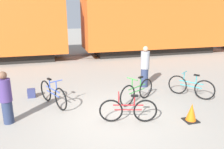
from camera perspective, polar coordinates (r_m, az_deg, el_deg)
name	(u,v)px	position (r m, az deg, el deg)	size (l,w,h in m)	color
ground_plane	(115,118)	(6.80, 0.92, -11.26)	(80.00, 80.00, 0.00)	gray
freight_train	(74,15)	(15.74, -9.81, 15.18)	(48.01, 3.14, 5.69)	black
rail_near	(78,59)	(15.34, -8.99, 3.99)	(60.01, 0.07, 0.01)	#4C4238
rail_far	(75,55)	(16.74, -9.61, 4.95)	(60.01, 0.07, 0.01)	#4C4238
bicycle_green	(137,91)	(7.85, 6.56, -4.42)	(1.59, 0.90, 0.94)	black
bicycle_blue	(53,94)	(7.80, -15.19, -4.98)	(0.85, 1.68, 0.95)	black
bicycle_teal	(191,87)	(8.82, 19.83, -3.01)	(1.11, 1.44, 0.93)	black
bicycle_maroon	(128,110)	(6.44, 4.22, -9.27)	(1.64, 0.56, 0.87)	black
person_in_purple	(6,98)	(6.90, -25.98, -5.55)	(0.34, 0.34, 1.55)	#283351
person_in_grey	(145,67)	(9.40, 8.57, 1.99)	(0.37, 0.37, 1.77)	#283351
backpack	(31,93)	(8.82, -20.30, -4.60)	(0.28, 0.20, 0.34)	navy
traffic_cone	(191,113)	(6.93, 20.03, -9.43)	(0.40, 0.40, 0.55)	black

